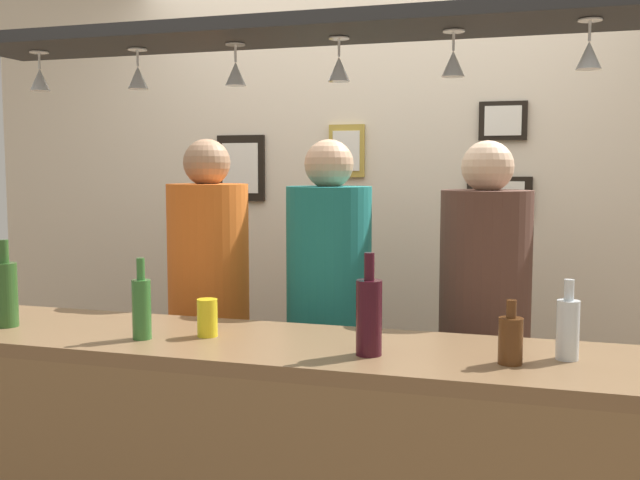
{
  "coord_description": "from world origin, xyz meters",
  "views": [
    {
      "loc": [
        0.77,
        -2.46,
        1.54
      ],
      "look_at": [
        0.0,
        0.1,
        1.28
      ],
      "focal_mm": 40.84,
      "sensor_mm": 36.0,
      "label": 1
    }
  ],
  "objects": [
    {
      "name": "hanging_wineglass_far_left",
      "position": [
        -0.89,
        -0.3,
        1.85
      ],
      "size": [
        0.07,
        0.07,
        0.13
      ],
      "color": "silver",
      "rests_on": "overhead_glass_rack"
    },
    {
      "name": "bottle_beer_brown_stubby",
      "position": [
        0.71,
        -0.42,
        1.07
      ],
      "size": [
        0.07,
        0.07,
        0.18
      ],
      "color": "#512D14",
      "rests_on": "bar_counter"
    },
    {
      "name": "drink_can",
      "position": [
        -0.24,
        -0.35,
        1.06
      ],
      "size": [
        0.07,
        0.07,
        0.12
      ],
      "primitive_type": "cylinder",
      "color": "yellow",
      "rests_on": "bar_counter"
    },
    {
      "name": "person_left_orange_shirt",
      "position": [
        -0.55,
        0.3,
        1.0
      ],
      "size": [
        0.34,
        0.34,
        1.66
      ],
      "color": "#2D334C",
      "rests_on": "ground_plane"
    },
    {
      "name": "overhead_glass_rack",
      "position": [
        0.0,
        -0.3,
        1.96
      ],
      "size": [
        2.2,
        0.36,
        0.04
      ],
      "primitive_type": "cube",
      "color": "black"
    },
    {
      "name": "bar_counter",
      "position": [
        0.0,
        -0.5,
        0.68
      ],
      "size": [
        2.7,
        0.55,
        1.0
      ],
      "color": "brown",
      "rests_on": "ground_plane"
    },
    {
      "name": "picture_frame_lower_pair",
      "position": [
        0.59,
        1.06,
        1.41
      ],
      "size": [
        0.3,
        0.02,
        0.18
      ],
      "color": "black",
      "rests_on": "back_wall"
    },
    {
      "name": "hanging_wineglass_left",
      "position": [
        -0.53,
        -0.26,
        1.85
      ],
      "size": [
        0.07,
        0.07,
        0.13
      ],
      "color": "silver",
      "rests_on": "overhead_glass_rack"
    },
    {
      "name": "bottle_beer_green_import",
      "position": [
        -0.43,
        -0.44,
        1.1
      ],
      "size": [
        0.06,
        0.06,
        0.26
      ],
      "color": "#336B2D",
      "rests_on": "bar_counter"
    },
    {
      "name": "hanging_wineglass_right",
      "position": [
        0.89,
        -0.34,
        1.85
      ],
      "size": [
        0.07,
        0.07,
        0.13
      ],
      "color": "silver",
      "rests_on": "overhead_glass_rack"
    },
    {
      "name": "person_right_brown_shirt",
      "position": [
        0.59,
        0.3,
        0.99
      ],
      "size": [
        0.34,
        0.34,
        1.64
      ],
      "color": "#2D334C",
      "rests_on": "ground_plane"
    },
    {
      "name": "hanging_wineglass_center",
      "position": [
        0.17,
        -0.26,
        1.85
      ],
      "size": [
        0.07,
        0.07,
        0.13
      ],
      "color": "silver",
      "rests_on": "overhead_glass_rack"
    },
    {
      "name": "bottle_champagne_green",
      "position": [
        -0.97,
        -0.42,
        1.12
      ],
      "size": [
        0.08,
        0.08,
        0.3
      ],
      "color": "#2D5623",
      "rests_on": "bar_counter"
    },
    {
      "name": "hanging_wineglass_center_left",
      "position": [
        -0.18,
        -0.25,
        1.85
      ],
      "size": [
        0.07,
        0.07,
        0.13
      ],
      "color": "silver",
      "rests_on": "overhead_glass_rack"
    },
    {
      "name": "picture_frame_caricature",
      "position": [
        -0.72,
        1.06,
        1.54
      ],
      "size": [
        0.26,
        0.02,
        0.34
      ],
      "color": "black",
      "rests_on": "back_wall"
    },
    {
      "name": "back_wall",
      "position": [
        0.0,
        1.1,
        1.3
      ],
      "size": [
        4.4,
        0.06,
        2.6
      ],
      "primitive_type": "cube",
      "color": "beige",
      "rests_on": "ground_plane"
    },
    {
      "name": "bottle_soda_clear",
      "position": [
        0.86,
        -0.32,
        1.09
      ],
      "size": [
        0.06,
        0.06,
        0.23
      ],
      "color": "silver",
      "rests_on": "bar_counter"
    },
    {
      "name": "hanging_wineglass_center_right",
      "position": [
        0.52,
        -0.28,
        1.85
      ],
      "size": [
        0.07,
        0.07,
        0.13
      ],
      "color": "silver",
      "rests_on": "overhead_glass_rack"
    },
    {
      "name": "picture_frame_upper_small",
      "position": [
        0.6,
        1.06,
        1.76
      ],
      "size": [
        0.22,
        0.02,
        0.18
      ],
      "color": "black",
      "rests_on": "back_wall"
    },
    {
      "name": "picture_frame_crest",
      "position": [
        -0.15,
        1.06,
        1.63
      ],
      "size": [
        0.18,
        0.02,
        0.26
      ],
      "color": "#B29338",
      "rests_on": "back_wall"
    },
    {
      "name": "bottle_wine_dark_red",
      "position": [
        0.31,
        -0.43,
        1.12
      ],
      "size": [
        0.08,
        0.08,
        0.3
      ],
      "color": "#380F19",
      "rests_on": "bar_counter"
    },
    {
      "name": "person_middle_teal_shirt",
      "position": [
        -0.02,
        0.3,
        1.0
      ],
      "size": [
        0.34,
        0.34,
        1.66
      ],
      "color": "#2D334C",
      "rests_on": "ground_plane"
    }
  ]
}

